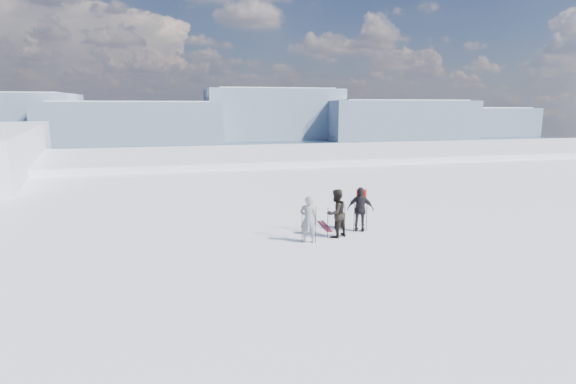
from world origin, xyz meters
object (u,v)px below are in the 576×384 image
object	(u,v)px
skier_pack	(361,209)
skis_loose	(325,226)
skier_dark	(336,213)
skier_grey	(308,219)

from	to	relation	value
skier_pack	skis_loose	distance (m)	1.69
skier_dark	skier_pack	distance (m)	1.27
skier_pack	skis_loose	bearing A→B (deg)	-14.10
skier_grey	skier_dark	size ratio (longest dim) A/B	0.93
skier_grey	skis_loose	distance (m)	2.36
skier_pack	skier_dark	bearing A→B (deg)	51.13
skier_grey	skier_pack	bearing A→B (deg)	-137.52
skier_dark	skis_loose	distance (m)	1.72
skier_grey	skier_dark	distance (m)	1.21
skis_loose	skier_pack	bearing A→B (deg)	-42.46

